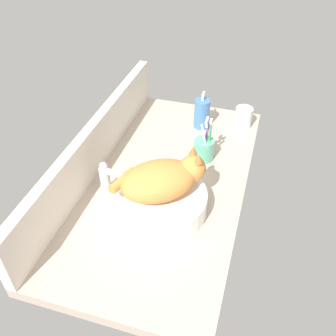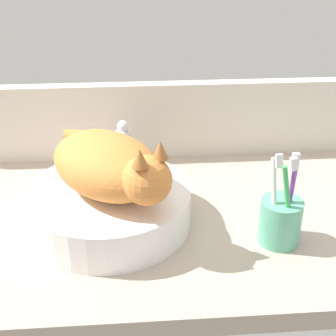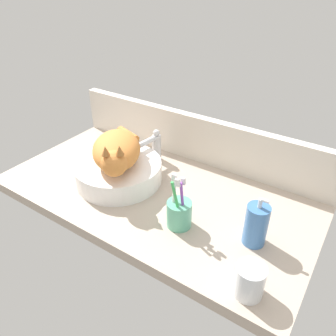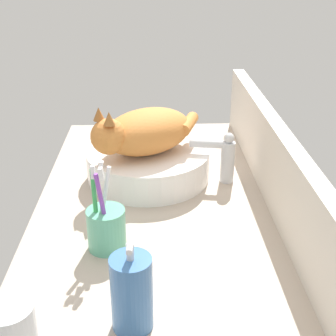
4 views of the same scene
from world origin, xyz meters
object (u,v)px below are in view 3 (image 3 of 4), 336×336
soap_dispenser (256,225)px  toothbrush_cup (179,213)px  water_glass (249,282)px  faucet (155,145)px  cat (116,151)px  sink_basin (119,172)px

soap_dispenser → toothbrush_cup: toothbrush_cup is taller
water_glass → soap_dispenser: bearing=107.1°
toothbrush_cup → faucet: bearing=136.4°
cat → water_glass: (58.65, -18.96, -9.65)cm
sink_basin → cat: (0.91, -1.02, 9.66)cm
sink_basin → cat: cat is taller
cat → sink_basin: bearing=131.6°
toothbrush_cup → water_glass: bearing=-22.8°
sink_basin → soap_dispenser: soap_dispenser is taller
faucet → water_glass: size_ratio=1.49×
soap_dispenser → water_glass: soap_dispenser is taller
sink_basin → water_glass: bearing=-18.5°
faucet → sink_basin: bearing=-98.0°
faucet → toothbrush_cup: toothbrush_cup is taller
cat → faucet: bearing=84.9°
sink_basin → water_glass: water_glass is taller
water_glass → sink_basin: bearing=161.5°
cat → faucet: size_ratio=2.22×
faucet → soap_dispenser: soap_dispenser is taller
soap_dispenser → water_glass: size_ratio=1.80×
cat → water_glass: bearing=-17.9°
faucet → water_glass: (56.83, -39.45, -3.39)cm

